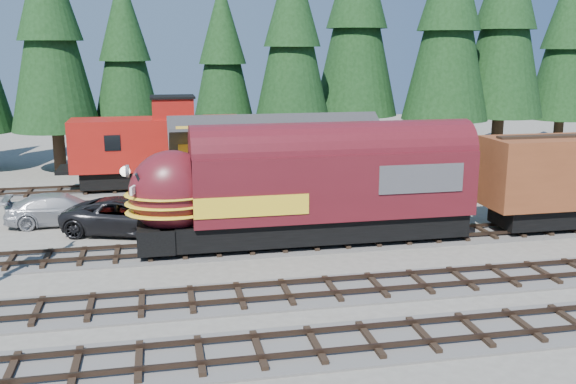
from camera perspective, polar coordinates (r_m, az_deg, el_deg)
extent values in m
plane|color=#6B665B|center=(27.06, 4.07, -7.19)|extent=(120.00, 120.00, 0.00)
cube|color=#4C4947|center=(34.38, 18.52, -3.39)|extent=(68.00, 3.20, 0.08)
cube|color=#38281E|center=(33.73, 19.15, -3.37)|extent=(68.00, 0.08, 0.16)
cube|color=#38281E|center=(34.92, 17.96, -2.74)|extent=(68.00, 0.08, 0.16)
cube|color=#38281E|center=(30.09, 23.54, -5.68)|extent=(68.00, 0.08, 0.16)
cube|color=#4C4947|center=(43.55, -15.31, 0.16)|extent=(32.00, 3.20, 0.08)
cube|color=#38281E|center=(42.80, -15.38, 0.23)|extent=(32.00, 0.08, 0.16)
cube|color=#38281E|center=(44.21, -15.27, 0.63)|extent=(32.00, 0.08, 0.16)
cube|color=gold|center=(36.43, -0.31, 0.87)|extent=(12.00, 6.00, 3.40)
cube|color=gold|center=(36.01, -0.32, 4.64)|extent=(11.88, 3.30, 1.44)
cube|color=white|center=(34.69, -9.82, 0.92)|extent=(0.06, 2.40, 0.60)
cone|color=black|center=(50.37, -20.43, 13.41)|extent=(6.37, 6.37, 14.51)
cone|color=black|center=(51.47, -14.32, 11.99)|extent=(5.39, 5.39, 12.28)
cone|color=black|center=(52.26, -5.85, 11.99)|extent=(5.21, 5.21, 11.86)
cone|color=black|center=(50.58, 0.37, 13.66)|extent=(6.09, 6.09, 13.87)
cone|color=black|center=(55.31, 6.14, 15.18)|extent=(7.07, 7.07, 16.10)
cone|color=black|center=(53.74, 14.13, 14.65)|extent=(6.90, 6.90, 15.71)
cone|color=black|center=(57.12, 18.77, 14.41)|extent=(7.00, 7.00, 15.94)
cone|color=black|center=(61.85, 23.53, 12.27)|extent=(5.95, 5.95, 13.56)
cube|color=black|center=(30.51, 2.47, -3.08)|extent=(14.52, 2.60, 1.12)
cube|color=#521219|center=(30.21, 4.01, 0.82)|extent=(13.25, 3.06, 3.06)
ellipsoid|color=#521219|center=(29.17, -10.22, 0.00)|extent=(3.87, 3.00, 3.77)
cube|color=#38383A|center=(31.35, 10.68, 1.73)|extent=(4.08, 3.12, 1.32)
sphere|color=white|center=(28.99, -14.29, 1.79)|extent=(0.45, 0.45, 0.45)
cube|color=black|center=(43.27, -11.42, 1.42)|extent=(9.81, 2.53, 1.09)
cube|color=maroon|center=(42.91, -11.55, 4.27)|extent=(10.90, 3.16, 3.27)
cube|color=maroon|center=(42.65, -10.21, 7.38)|extent=(2.62, 2.40, 1.31)
imported|color=black|center=(33.30, -14.00, -2.08)|extent=(7.10, 4.88, 1.80)
imported|color=#A2A3A9|center=(36.03, -19.50, -1.44)|extent=(5.80, 2.61, 1.65)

